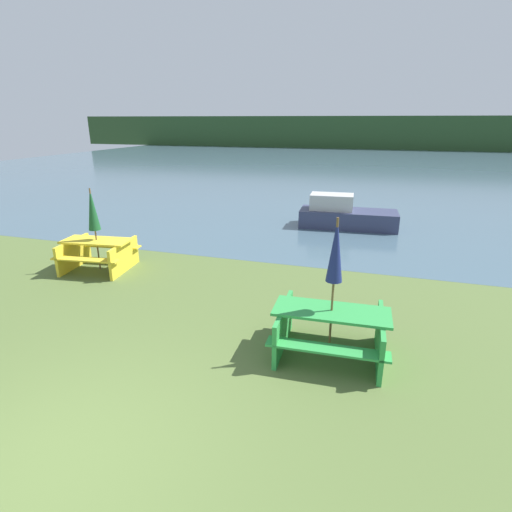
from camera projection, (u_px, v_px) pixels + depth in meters
name	position (u px, v px, depth m)	size (l,w,h in m)	color
ground_plane	(54.00, 466.00, 4.35)	(60.00, 60.00, 0.00)	#516633
water	(341.00, 165.00, 33.27)	(60.00, 50.00, 0.00)	#425B6B
far_treeline	(357.00, 132.00, 50.72)	(80.00, 1.60, 4.00)	#284723
picnic_table_green	(330.00, 328.00, 6.29)	(1.85, 1.45, 0.77)	green
picnic_table_yellow	(98.00, 252.00, 9.91)	(1.81, 1.57, 0.77)	yellow
umbrella_darkgreen	(92.00, 210.00, 9.57)	(0.28, 0.28, 2.04)	brown
umbrella_navy	(336.00, 252.00, 5.88)	(0.25, 0.25, 2.25)	brown
boat	(344.00, 215.00, 13.87)	(3.36, 1.42, 1.14)	#333856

